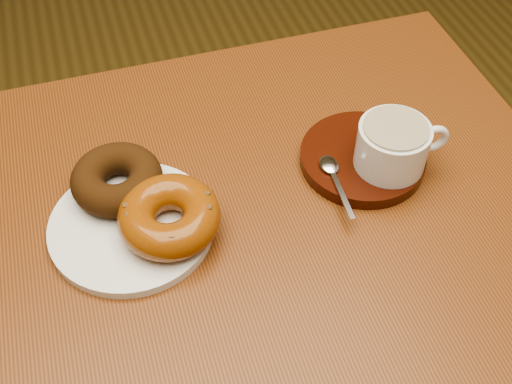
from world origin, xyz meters
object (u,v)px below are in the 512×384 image
object	(u,v)px
cafe_table	(243,264)
donut_plate	(132,225)
saucer	(362,158)
coffee_cup	(394,145)

from	to	relation	value
cafe_table	donut_plate	world-z (taller)	donut_plate
cafe_table	saucer	xyz separation A→B (m)	(0.18, 0.02, 0.14)
cafe_table	saucer	bearing A→B (deg)	7.90
cafe_table	saucer	world-z (taller)	saucer
donut_plate	coffee_cup	xyz separation A→B (m)	(0.34, -0.01, 0.04)
donut_plate	saucer	xyz separation A→B (m)	(0.32, 0.02, 0.00)
cafe_table	coffee_cup	bearing A→B (deg)	-0.50
saucer	donut_plate	bearing A→B (deg)	-176.52
donut_plate	coffee_cup	size ratio (longest dim) A/B	1.66
donut_plate	saucer	size ratio (longest dim) A/B	1.22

